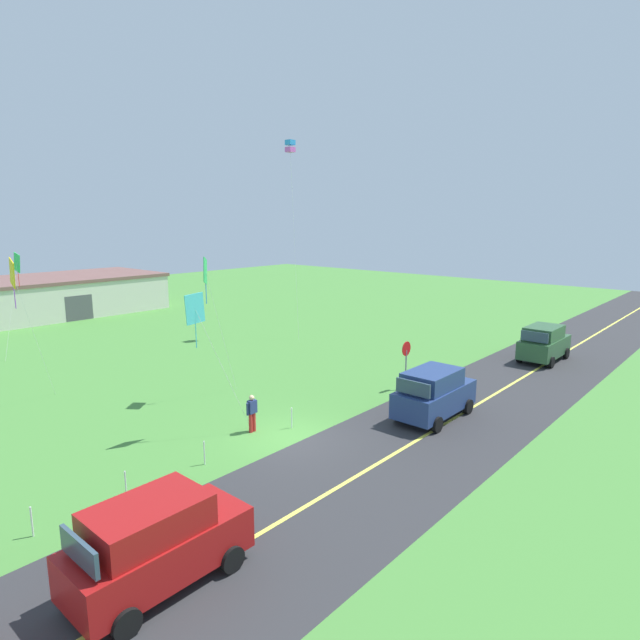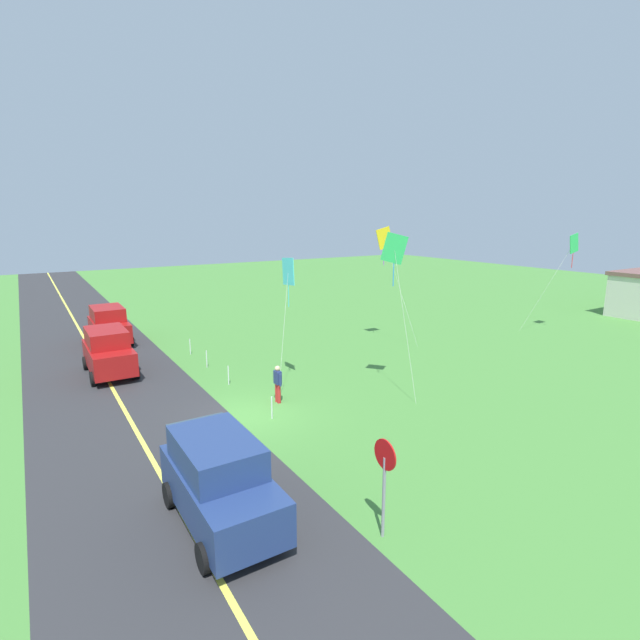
% 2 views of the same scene
% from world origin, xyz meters
% --- Properties ---
extents(ground_plane, '(120.00, 120.00, 0.10)m').
position_xyz_m(ground_plane, '(0.00, 0.00, -0.05)').
color(ground_plane, '#478438').
extents(asphalt_road, '(120.00, 7.00, 0.00)m').
position_xyz_m(asphalt_road, '(0.00, -4.00, 0.00)').
color(asphalt_road, '#2D2D30').
rests_on(asphalt_road, ground).
extents(road_centre_stripe, '(120.00, 0.16, 0.00)m').
position_xyz_m(road_centre_stripe, '(0.00, -4.00, 0.01)').
color(road_centre_stripe, '#E5E04C').
rests_on(road_centre_stripe, asphalt_road).
extents(car_suv_foreground, '(4.40, 2.12, 2.24)m').
position_xyz_m(car_suv_foreground, '(5.82, -3.23, 1.15)').
color(car_suv_foreground, navy).
rests_on(car_suv_foreground, ground).
extents(car_parked_west_near, '(4.40, 2.12, 2.24)m').
position_xyz_m(car_parked_west_near, '(-8.38, -3.72, 1.15)').
color(car_parked_west_near, maroon).
rests_on(car_parked_west_near, ground).
extents(car_parked_west_far, '(4.40, 2.12, 2.24)m').
position_xyz_m(car_parked_west_far, '(-14.72, -2.75, 1.15)').
color(car_parked_west_far, maroon).
rests_on(car_parked_west_far, ground).
extents(stop_sign, '(0.76, 0.08, 2.56)m').
position_xyz_m(stop_sign, '(8.48, -0.10, 1.80)').
color(stop_sign, gray).
rests_on(stop_sign, ground).
extents(person_adult_near, '(0.58, 0.22, 1.60)m').
position_xyz_m(person_adult_near, '(-0.59, 1.66, 0.86)').
color(person_adult_near, red).
rests_on(person_adult_near, ground).
extents(kite_red_low, '(2.09, 1.48, 5.91)m').
position_xyz_m(kite_red_low, '(-2.17, 3.08, 5.19)').
color(kite_red_low, silver).
rests_on(kite_red_low, ground).
extents(kite_yellow_high, '(2.00, 2.60, 6.64)m').
position_xyz_m(kite_yellow_high, '(-1.46, 23.73, 5.85)').
color(kite_yellow_high, silver).
rests_on(kite_yellow_high, ground).
extents(kite_green_far, '(2.11, 0.85, 7.04)m').
position_xyz_m(kite_green_far, '(0.92, 6.50, 6.24)').
color(kite_green_far, silver).
rests_on(kite_green_far, ground).
extents(kite_pink_drift, '(1.94, 1.90, 7.11)m').
position_xyz_m(kite_pink_drift, '(-5.82, 11.53, 6.30)').
color(kite_pink_drift, silver).
rests_on(kite_pink_drift, ground).
extents(fence_post_0, '(0.05, 0.05, 0.90)m').
position_xyz_m(fence_post_0, '(-9.61, 0.70, 0.45)').
color(fence_post_0, silver).
rests_on(fence_post_0, ground).
extents(fence_post_1, '(0.05, 0.05, 0.90)m').
position_xyz_m(fence_post_1, '(-6.79, 0.70, 0.45)').
color(fence_post_1, silver).
rests_on(fence_post_1, ground).
extents(fence_post_2, '(0.05, 0.05, 0.90)m').
position_xyz_m(fence_post_2, '(-3.74, 0.70, 0.45)').
color(fence_post_2, silver).
rests_on(fence_post_2, ground).
extents(fence_post_3, '(0.05, 0.05, 0.90)m').
position_xyz_m(fence_post_3, '(0.79, 0.70, 0.45)').
color(fence_post_3, silver).
rests_on(fence_post_3, ground).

